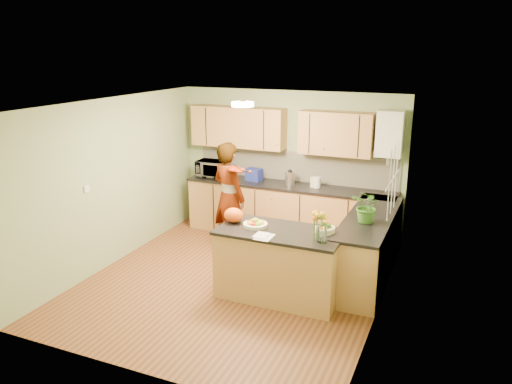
% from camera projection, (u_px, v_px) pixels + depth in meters
% --- Properties ---
extents(floor, '(4.50, 4.50, 0.00)m').
position_uv_depth(floor, '(235.00, 281.00, 7.07)').
color(floor, brown).
rests_on(floor, ground).
extents(ceiling, '(4.00, 4.50, 0.02)m').
position_uv_depth(ceiling, '(233.00, 104.00, 6.38)').
color(ceiling, silver).
rests_on(ceiling, wall_back).
extents(wall_back, '(4.00, 0.02, 2.50)m').
position_uv_depth(wall_back, '(289.00, 163.00, 8.71)').
color(wall_back, '#91AC7B').
rests_on(wall_back, floor).
extents(wall_front, '(4.00, 0.02, 2.50)m').
position_uv_depth(wall_front, '(132.00, 260.00, 4.74)').
color(wall_front, '#91AC7B').
rests_on(wall_front, floor).
extents(wall_left, '(0.02, 4.50, 2.50)m').
position_uv_depth(wall_left, '(114.00, 182.00, 7.48)').
color(wall_left, '#91AC7B').
rests_on(wall_left, floor).
extents(wall_right, '(0.02, 4.50, 2.50)m').
position_uv_depth(wall_right, '(385.00, 216.00, 5.97)').
color(wall_right, '#91AC7B').
rests_on(wall_right, floor).
extents(back_counter, '(3.64, 0.62, 0.94)m').
position_uv_depth(back_counter, '(288.00, 211.00, 8.63)').
color(back_counter, '#B68949').
rests_on(back_counter, floor).
extents(right_counter, '(0.62, 2.24, 0.94)m').
position_uv_depth(right_counter, '(369.00, 247.00, 7.05)').
color(right_counter, '#B68949').
rests_on(right_counter, floor).
extents(splashback, '(3.60, 0.02, 0.52)m').
position_uv_depth(splashback, '(294.00, 166.00, 8.68)').
color(splashback, beige).
rests_on(splashback, back_counter).
extents(upper_cabinets, '(3.20, 0.34, 0.70)m').
position_uv_depth(upper_cabinets, '(277.00, 130.00, 8.46)').
color(upper_cabinets, '#B68949').
rests_on(upper_cabinets, wall_back).
extents(boiler, '(0.40, 0.30, 0.86)m').
position_uv_depth(boiler, '(390.00, 134.00, 7.75)').
color(boiler, white).
rests_on(boiler, wall_back).
extents(window_right, '(0.01, 1.30, 1.05)m').
position_uv_depth(window_right, '(393.00, 180.00, 6.42)').
color(window_right, white).
rests_on(window_right, wall_right).
extents(light_switch, '(0.02, 0.09, 0.09)m').
position_uv_depth(light_switch, '(87.00, 189.00, 6.93)').
color(light_switch, white).
rests_on(light_switch, wall_left).
extents(ceiling_lamp, '(0.30, 0.30, 0.07)m').
position_uv_depth(ceiling_lamp, '(243.00, 104.00, 6.65)').
color(ceiling_lamp, '#FFEABF').
rests_on(ceiling_lamp, ceiling).
extents(peninsula_island, '(1.62, 0.83, 0.93)m').
position_uv_depth(peninsula_island, '(280.00, 263.00, 6.54)').
color(peninsula_island, '#B68949').
rests_on(peninsula_island, floor).
extents(fruit_dish, '(0.32, 0.32, 0.11)m').
position_uv_depth(fruit_dish, '(255.00, 223.00, 6.53)').
color(fruit_dish, beige).
rests_on(fruit_dish, peninsula_island).
extents(orange_bowl, '(0.25, 0.25, 0.15)m').
position_uv_depth(orange_bowl, '(325.00, 228.00, 6.32)').
color(orange_bowl, beige).
rests_on(orange_bowl, peninsula_island).
extents(flower_vase, '(0.26, 0.26, 0.48)m').
position_uv_depth(flower_vase, '(323.00, 217.00, 5.93)').
color(flower_vase, silver).
rests_on(flower_vase, peninsula_island).
extents(orange_bag, '(0.31, 0.28, 0.20)m').
position_uv_depth(orange_bag, '(234.00, 215.00, 6.68)').
color(orange_bag, '#F15613').
rests_on(orange_bag, peninsula_island).
extents(papers, '(0.20, 0.27, 0.01)m').
position_uv_depth(papers, '(264.00, 237.00, 6.18)').
color(papers, silver).
rests_on(papers, peninsula_island).
extents(violinist, '(0.77, 0.65, 1.78)m').
position_uv_depth(violinist, '(229.00, 197.00, 7.96)').
color(violinist, tan).
rests_on(violinist, floor).
extents(violin, '(0.69, 0.60, 0.17)m').
position_uv_depth(violin, '(234.00, 169.00, 7.54)').
color(violin, '#531105').
rests_on(violin, violinist).
extents(microwave, '(0.54, 0.37, 0.29)m').
position_uv_depth(microwave, '(212.00, 169.00, 8.99)').
color(microwave, white).
rests_on(microwave, back_counter).
extents(blue_box, '(0.29, 0.23, 0.21)m').
position_uv_depth(blue_box, '(254.00, 175.00, 8.74)').
color(blue_box, navy).
rests_on(blue_box, back_counter).
extents(kettle, '(0.16, 0.16, 0.31)m').
position_uv_depth(kettle, '(290.00, 177.00, 8.47)').
color(kettle, silver).
rests_on(kettle, back_counter).
extents(jar_cream, '(0.12, 0.12, 0.17)m').
position_uv_depth(jar_cream, '(313.00, 182.00, 8.33)').
color(jar_cream, beige).
rests_on(jar_cream, back_counter).
extents(jar_white, '(0.12, 0.12, 0.18)m').
position_uv_depth(jar_white, '(317.00, 182.00, 8.29)').
color(jar_white, white).
rests_on(jar_white, back_counter).
extents(potted_plant, '(0.52, 0.49, 0.45)m').
position_uv_depth(potted_plant, '(368.00, 206.00, 6.59)').
color(potted_plant, '#3F7A28').
rests_on(potted_plant, right_counter).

